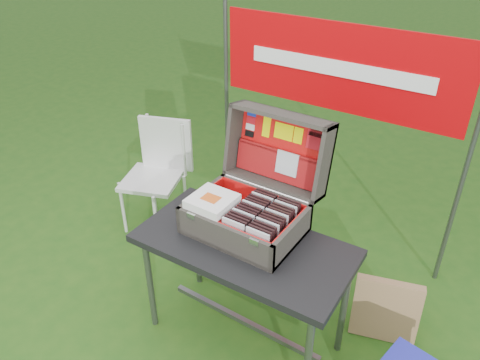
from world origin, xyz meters
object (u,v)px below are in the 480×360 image
Objects in this scene: chair at (152,181)px; cardboard_box at (386,310)px; table at (244,292)px; suitcase at (251,182)px.

cardboard_box is at bearing -21.94° from chair.
table is 1.24m from chair.
table is at bearing -44.41° from chair.
table is 0.82m from cardboard_box.
suitcase is at bearing -172.78° from cardboard_box.
chair is 1.81m from cardboard_box.
cardboard_box is (1.79, -0.04, -0.23)m from chair.
table is 2.86× the size of cardboard_box.
chair is (-1.08, 0.35, -0.54)m from suitcase.
table is 0.64m from suitcase.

